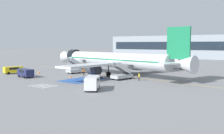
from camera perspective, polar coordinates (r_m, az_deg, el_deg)
ground_plane at (r=65.94m, az=-0.62°, el=-1.55°), size 600.00×600.00×0.00m
apron_leadline_yellow at (r=64.30m, az=0.10°, el=-1.71°), size 75.51×14.01×0.01m
apron_stand_patch_blue at (r=55.63m, az=-6.57°, el=-2.81°), size 6.38×9.35×0.01m
apron_walkway_bar_0 at (r=50.64m, az=-16.12°, el=-3.76°), size 0.44×3.60×0.01m
apron_walkway_bar_1 at (r=49.72m, az=-15.26°, el=-3.90°), size 0.44×3.60×0.01m
apron_walkway_bar_2 at (r=48.81m, az=-14.36°, el=-4.04°), size 0.44×3.60×0.01m
apron_walkway_bar_3 at (r=47.91m, az=-13.43°, el=-4.19°), size 0.44×3.60×0.01m
airliner at (r=63.46m, az=0.55°, el=1.53°), size 42.05×35.11×10.88m
boarding_stairs_forward at (r=68.21m, az=-7.83°, el=-0.51°), size 3.03×5.49×4.26m
boarding_stairs_aft at (r=55.98m, az=2.19°, el=-1.73°), size 3.03×5.49×3.90m
fuel_tanker at (r=81.38m, az=13.00°, el=0.90°), size 8.54×2.79×3.67m
service_van_0 at (r=42.98m, az=-4.31°, el=-3.29°), size 4.16×5.11×2.28m
service_van_1 at (r=62.43m, az=-18.31°, el=-1.11°), size 5.01×2.85×1.90m
service_van_2 at (r=71.23m, az=-20.74°, el=-0.49°), size 3.21×4.85×1.81m
baggage_cart at (r=58.68m, az=-3.05°, el=-2.12°), size 2.94×2.85×0.87m
ground_crew_0 at (r=63.88m, az=-6.18°, el=-0.92°), size 0.38×0.49×1.67m
ground_crew_1 at (r=54.09m, az=5.92°, el=-2.00°), size 0.47×0.47×1.68m
ground_crew_2 at (r=63.64m, az=-4.40°, el=-0.92°), size 0.44×0.48×1.69m
traffic_cone_0 at (r=70.22m, az=-15.63°, el=-1.06°), size 0.58×0.58×0.64m
traffic_cone_1 at (r=60.38m, az=-0.32°, el=-1.91°), size 0.47×0.47×0.52m
traffic_cone_2 at (r=60.02m, az=-9.04°, el=-2.02°), size 0.45×0.45×0.50m
terminal_building at (r=139.88m, az=22.68°, el=4.02°), size 122.19×12.10×11.95m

